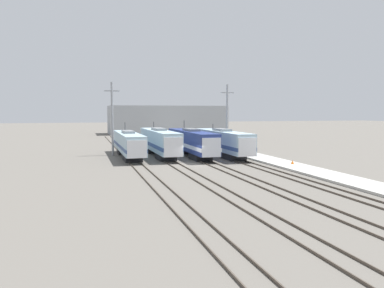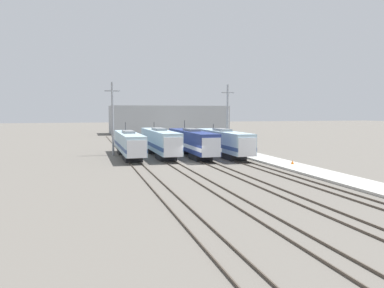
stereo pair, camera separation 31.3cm
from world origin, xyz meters
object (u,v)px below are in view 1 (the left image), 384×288
at_px(locomotive_far_left, 129,144).
at_px(traffic_cone, 293,162).
at_px(locomotive_far_right, 223,142).
at_px(catenary_tower_right, 227,117).
at_px(catenary_tower_left, 112,118).
at_px(locomotive_center_left, 159,142).
at_px(locomotive_center_right, 192,142).

bearing_deg(locomotive_far_left, traffic_cone, -37.94).
bearing_deg(locomotive_far_right, traffic_cone, -69.20).
height_order(locomotive_far_right, catenary_tower_right, catenary_tower_right).
height_order(locomotive_far_right, traffic_cone, locomotive_far_right).
bearing_deg(catenary_tower_right, catenary_tower_left, 180.00).
height_order(locomotive_center_left, traffic_cone, locomotive_center_left).
relative_size(catenary_tower_left, traffic_cone, 23.95).
distance_m(locomotive_center_left, catenary_tower_right, 13.50).
bearing_deg(locomotive_center_left, locomotive_far_left, -178.16).
height_order(locomotive_center_left, locomotive_center_right, locomotive_center_right).
bearing_deg(locomotive_center_right, catenary_tower_left, 156.35).
distance_m(locomotive_center_right, catenary_tower_right, 10.03).
distance_m(locomotive_far_left, catenary_tower_left, 5.62).
xyz_separation_m(locomotive_far_left, locomotive_far_right, (14.33, -2.40, 0.11)).
distance_m(locomotive_center_left, locomotive_center_right, 5.09).
height_order(locomotive_far_right, catenary_tower_left, catenary_tower_left).
height_order(locomotive_center_right, catenary_tower_left, catenary_tower_left).
xyz_separation_m(locomotive_far_right, traffic_cone, (4.73, -12.46, -1.70)).
xyz_separation_m(locomotive_far_left, catenary_tower_left, (-2.10, 3.49, 3.87)).
distance_m(locomotive_center_right, locomotive_far_right, 4.84).
relative_size(locomotive_far_left, catenary_tower_right, 1.66).
relative_size(locomotive_far_left, locomotive_far_right, 1.00).
bearing_deg(locomotive_far_right, catenary_tower_right, 63.02).
distance_m(catenary_tower_left, traffic_cone, 28.54).
height_order(locomotive_far_left, locomotive_center_right, locomotive_center_right).
xyz_separation_m(catenary_tower_left, catenary_tower_right, (19.43, 0.00, 0.00)).
distance_m(locomotive_center_left, catenary_tower_left, 8.50).
xyz_separation_m(locomotive_far_right, catenary_tower_right, (3.00, 5.89, 3.76)).
distance_m(locomotive_far_left, locomotive_center_right, 9.69).
bearing_deg(locomotive_center_right, locomotive_center_left, 159.71).
distance_m(locomotive_center_left, locomotive_far_right, 9.89).
bearing_deg(catenary_tower_right, locomotive_far_left, -168.60).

